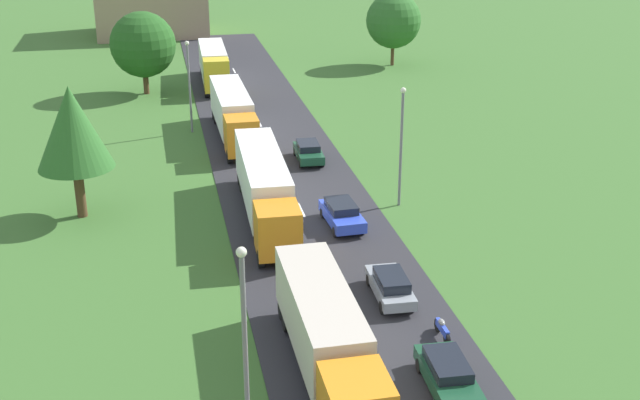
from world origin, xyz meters
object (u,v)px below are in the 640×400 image
truck_fourth (214,63)px  lamppost_lead (246,358)px  car_third (391,285)px  tree_birch (72,128)px  lamppost_second (401,141)px  tree_maple (143,45)px  truck_second (265,186)px  car_fourth (342,214)px  car_fifth (308,151)px  truck_lead (327,336)px  truck_third (233,112)px  distant_building (151,1)px  car_second (448,375)px  tree_oak (394,21)px  motorcycle_courier (442,329)px  lamppost_third (189,82)px

truck_fourth → lamppost_lead: size_ratio=1.31×
car_third → tree_birch: tree_birch is taller
car_third → lamppost_lead: 15.31m
lamppost_second → tree_maple: bearing=115.8°
truck_second → car_fourth: truck_second is taller
car_fourth → lamppost_lead: (-8.36, -21.42, 4.27)m
truck_fourth → tree_maple: 7.80m
car_fourth → tree_maple: tree_maple is taller
truck_second → car_third: size_ratio=3.35×
tree_maple → lamppost_second: bearing=-64.2°
truck_second → tree_birch: (-11.35, 2.69, 3.62)m
car_third → car_fifth: (-0.03, 21.89, 0.00)m
truck_lead → tree_maple: bearing=98.0°
truck_third → distant_building: bearing=96.6°
car_second → car_fifth: 30.04m
tree_maple → tree_oak: bearing=15.2°
distant_building → car_fourth: bearing=-81.5°
tree_oak → motorcycle_courier: bearing=-104.1°
truck_lead → truck_third: (-0.29, 35.09, 0.08)m
car_third → lamppost_second: bearing=71.2°
truck_second → car_fifth: bearing=65.0°
car_third → tree_maple: (-11.81, 45.13, 4.04)m
truck_lead → car_third: 7.83m
tree_birch → distant_building: distant_building is taller
truck_third → lamppost_third: lamppost_third is taller
truck_fourth → lamppost_lead: lamppost_lead is taller
car_fifth → tree_maple: tree_maple is taller
tree_oak → distant_building: 36.36m
truck_fourth → motorcycle_courier: bearing=-83.2°
motorcycle_courier → tree_maple: 51.22m
car_third → tree_oak: bearing=73.5°
car_fifth → tree_birch: (-16.06, -7.43, 5.01)m
truck_third → motorcycle_courier: bearing=-79.4°
car_third → tree_maple: size_ratio=0.55×
car_fifth → truck_lead: bearing=-99.3°
motorcycle_courier → car_fourth: bearing=96.7°
lamppost_second → car_fourth: bearing=-149.7°
truck_fourth → car_fourth: 38.39m
tree_birch → truck_lead: bearing=-61.0°
car_second → car_fourth: bearing=91.4°
car_third → car_fourth: car_fourth is taller
car_second → lamppost_third: (-8.31, 39.41, 3.50)m
truck_second → car_fourth: size_ratio=3.29×
truck_lead → tree_oak: tree_oak is taller
motorcycle_courier → tree_maple: tree_maple is taller
lamppost_third → tree_maple: size_ratio=0.96×
car_fifth → lamppost_lead: 35.10m
tree_maple → lamppost_third: bearing=-75.4°
motorcycle_courier → car_third: bearing=107.1°
motorcycle_courier → tree_maple: size_ratio=0.24×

